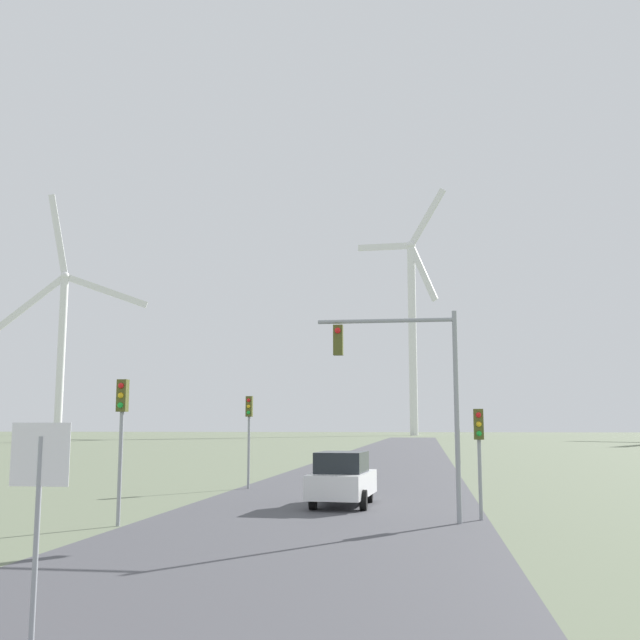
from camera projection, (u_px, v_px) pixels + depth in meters
name	position (u px, v px, depth m)	size (l,w,h in m)	color
road_surface	(378.00, 467.00, 49.41)	(10.00, 240.00, 0.01)	#47474C
stop_sign_near	(39.00, 488.00, 9.52)	(0.81, 0.07, 2.77)	#93999E
traffic_light_post_near_left	(122.00, 418.00, 20.81)	(0.28, 0.34, 4.01)	#93999E
traffic_light_post_near_right	(479.00, 438.00, 22.02)	(0.28, 0.34, 3.21)	#93999E
traffic_light_post_mid_left	(249.00, 421.00, 32.89)	(0.28, 0.34, 4.01)	#93999E
traffic_light_mast_overhead	(407.00, 372.00, 21.69)	(4.07, 0.35, 6.03)	#93999E
car_approaching	(342.00, 479.00, 25.60)	(2.10, 4.22, 1.83)	white
wind_turbine_far_left	(62.00, 333.00, 212.55)	(40.87, 12.83, 69.38)	white
wind_turbine_left	(412.00, 320.00, 206.25)	(25.55, 14.24, 67.41)	white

